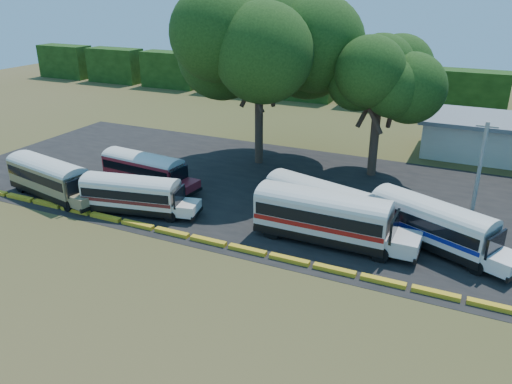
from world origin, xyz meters
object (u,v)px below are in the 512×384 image
at_px(bus_red, 145,168).
at_px(tree_west, 259,37).
at_px(bus_white_red, 326,214).
at_px(bus_cream_west, 133,192).
at_px(bus_beige, 49,176).

xyz_separation_m(bus_red, tree_west, (6.28, 10.12, 10.39)).
height_order(bus_white_red, tree_west, tree_west).
xyz_separation_m(bus_red, bus_cream_west, (2.51, -4.88, -0.04)).
distance_m(bus_beige, bus_cream_west, 8.32).
bearing_deg(bus_white_red, tree_west, 130.08).
relative_size(bus_beige, bus_white_red, 0.91).
height_order(bus_red, bus_cream_west, bus_red).
distance_m(bus_beige, bus_red, 7.80).
bearing_deg(tree_west, bus_white_red, -50.17).
bearing_deg(bus_beige, bus_red, 53.04).
bearing_deg(bus_beige, bus_cream_west, 13.40).
bearing_deg(bus_white_red, bus_red, 169.84).
height_order(bus_red, tree_west, tree_west).
height_order(bus_cream_west, tree_west, tree_west).
bearing_deg(bus_white_red, bus_beige, -174.79).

